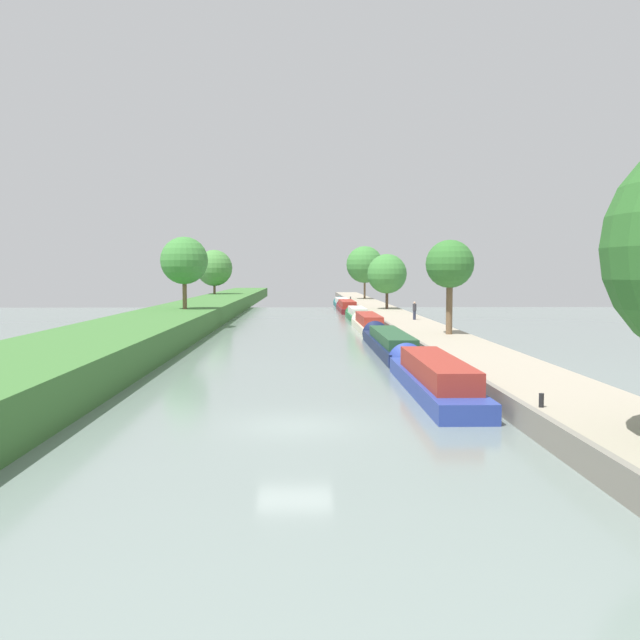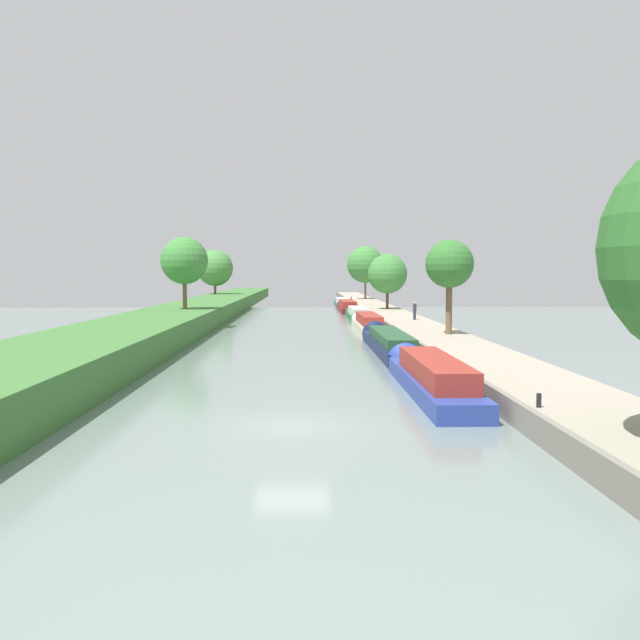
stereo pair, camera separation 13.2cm
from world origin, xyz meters
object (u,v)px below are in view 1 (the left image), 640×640
(narrowboat_teal, at_px, (341,303))
(mooring_bollard_far, at_px, (351,298))
(person_walking, at_px, (414,310))
(narrowboat_blue, at_px, (430,376))
(narrowboat_maroon, at_px, (346,307))
(narrowboat_navy, at_px, (388,342))
(narrowboat_cream, at_px, (367,323))
(narrowboat_green, at_px, (356,314))
(mooring_bollard_near, at_px, (541,400))

(narrowboat_teal, relative_size, mooring_bollard_far, 27.18)
(narrowboat_teal, xyz_separation_m, person_walking, (4.34, -43.22, 1.19))
(narrowboat_blue, xyz_separation_m, narrowboat_maroon, (0.22, 62.68, -0.05))
(narrowboat_teal, distance_m, person_walking, 43.45)
(narrowboat_blue, bearing_deg, narrowboat_navy, 89.70)
(narrowboat_maroon, bearing_deg, narrowboat_blue, -90.20)
(narrowboat_maroon, bearing_deg, narrowboat_cream, -90.03)
(narrowboat_navy, distance_m, narrowboat_green, 30.97)
(mooring_bollard_near, bearing_deg, mooring_bollard_far, 90.00)
(narrowboat_blue, bearing_deg, narrowboat_maroon, 89.80)
(narrowboat_navy, xyz_separation_m, narrowboat_green, (0.25, 30.96, -0.01))
(narrowboat_maroon, distance_m, narrowboat_teal, 13.72)
(person_walking, bearing_deg, narrowboat_maroon, 98.48)
(person_walking, distance_m, mooring_bollard_near, 41.47)
(narrowboat_green, xyz_separation_m, mooring_bollard_near, (1.71, -54.91, 0.51))
(narrowboat_green, bearing_deg, narrowboat_maroon, 90.43)
(narrowboat_blue, bearing_deg, person_walking, 82.08)
(narrowboat_cream, distance_m, mooring_bollard_near, 40.43)
(narrowboat_teal, distance_m, mooring_bollard_far, 5.32)
(narrowboat_cream, relative_size, mooring_bollard_far, 32.46)
(narrowboat_cream, bearing_deg, mooring_bollard_near, -87.38)
(narrowboat_teal, bearing_deg, narrowboat_green, -89.88)
(narrowboat_blue, xyz_separation_m, narrowboat_teal, (0.28, 76.40, -0.13))
(narrowboat_green, height_order, mooring_bollard_far, narrowboat_green)
(narrowboat_cream, bearing_deg, mooring_bollard_far, 87.85)
(narrowboat_cream, bearing_deg, narrowboat_blue, -90.36)
(narrowboat_cream, bearing_deg, narrowboat_maroon, 89.97)
(narrowboat_blue, bearing_deg, narrowboat_teal, 89.79)
(mooring_bollard_near, distance_m, mooring_bollard_far, 89.59)
(narrowboat_cream, distance_m, mooring_bollard_far, 49.24)
(narrowboat_blue, height_order, narrowboat_maroon, narrowboat_blue)
(narrowboat_blue, relative_size, mooring_bollard_far, 31.92)
(narrowboat_blue, xyz_separation_m, narrowboat_green, (0.34, 46.71, -0.09))
(narrowboat_blue, bearing_deg, mooring_bollard_far, 88.56)
(narrowboat_blue, height_order, mooring_bollard_near, narrowboat_blue)
(narrowboat_teal, relative_size, person_walking, 7.37)
(narrowboat_green, height_order, narrowboat_teal, narrowboat_green)
(person_walking, height_order, mooring_bollard_near, person_walking)
(narrowboat_green, height_order, mooring_bollard_near, narrowboat_green)
(mooring_bollard_near, bearing_deg, narrowboat_green, 91.78)
(narrowboat_maroon, bearing_deg, narrowboat_green, -89.57)
(narrowboat_teal, bearing_deg, narrowboat_navy, -90.18)
(narrowboat_maroon, distance_m, mooring_bollard_near, 70.91)
(narrowboat_cream, bearing_deg, narrowboat_teal, 89.90)
(mooring_bollard_near, bearing_deg, person_walking, 86.45)
(narrowboat_cream, bearing_deg, narrowboat_navy, -90.41)
(narrowboat_maroon, bearing_deg, narrowboat_navy, -90.16)
(narrowboat_teal, bearing_deg, narrowboat_blue, -90.21)
(person_walking, bearing_deg, mooring_bollard_far, 93.05)
(narrowboat_maroon, distance_m, person_walking, 29.85)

